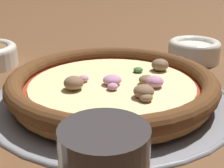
% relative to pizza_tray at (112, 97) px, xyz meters
% --- Properties ---
extents(ground_plane, '(3.00, 3.00, 0.00)m').
position_rel_pizza_tray_xyz_m(ground_plane, '(0.00, 0.00, -0.00)').
color(ground_plane, brown).
extents(pizza_tray, '(0.39, 0.39, 0.01)m').
position_rel_pizza_tray_xyz_m(pizza_tray, '(0.00, 0.00, 0.00)').
color(pizza_tray, gray).
rests_on(pizza_tray, ground_plane).
extents(pizza, '(0.33, 0.33, 0.04)m').
position_rel_pizza_tray_xyz_m(pizza, '(-0.00, 0.00, 0.02)').
color(pizza, '#A86B33').
rests_on(pizza, pizza_tray).
extents(bowl_near, '(0.11, 0.11, 0.05)m').
position_rel_pizza_tray_xyz_m(bowl_near, '(-0.19, -0.20, 0.02)').
color(bowl_near, silver).
rests_on(bowl_near, ground_plane).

